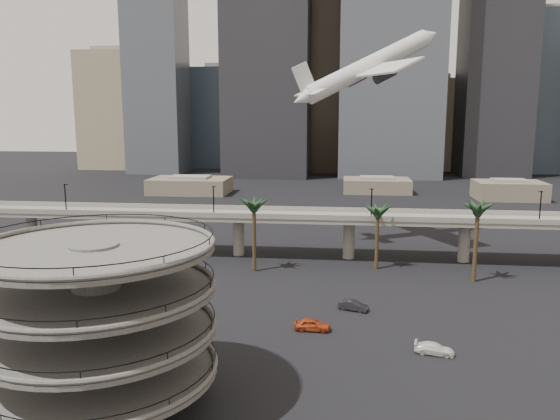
# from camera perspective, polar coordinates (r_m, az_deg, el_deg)

# --- Properties ---
(ground) EXTENTS (700.00, 700.00, 0.00)m
(ground) POSITION_cam_1_polar(r_m,az_deg,el_deg) (58.30, -3.83, -18.71)
(ground) COLOR black
(ground) RESTS_ON ground
(parking_ramp) EXTENTS (22.20, 22.20, 17.35)m
(parking_ramp) POSITION_cam_1_polar(r_m,az_deg,el_deg) (54.55, -18.51, -9.97)
(parking_ramp) COLOR #4D4B48
(parking_ramp) RESTS_ON ground
(overpass) EXTENTS (130.00, 9.30, 14.70)m
(overpass) POSITION_cam_1_polar(r_m,az_deg,el_deg) (107.71, 1.38, -1.10)
(overpass) COLOR slate
(overpass) RESTS_ON ground
(palm_trees) EXTENTS (42.40, 10.40, 14.00)m
(palm_trees) POSITION_cam_1_polar(r_m,az_deg,el_deg) (96.47, 9.14, -0.05)
(palm_trees) COLOR #40301B
(palm_trees) RESTS_ON ground
(low_buildings) EXTENTS (135.00, 27.50, 6.80)m
(low_buildings) POSITION_cam_1_polar(r_m,az_deg,el_deg) (194.24, 5.73, 2.45)
(low_buildings) COLOR #65584A
(low_buildings) RESTS_ON ground
(skyline) EXTENTS (269.00, 86.00, 133.12)m
(skyline) POSITION_cam_1_polar(r_m,az_deg,el_deg) (268.25, 7.98, 14.27)
(skyline) COLOR gray
(skyline) RESTS_ON ground
(airborne_jet) EXTENTS (33.01, 31.67, 18.75)m
(airborne_jet) POSITION_cam_1_polar(r_m,az_deg,el_deg) (119.83, 9.15, 14.52)
(airborne_jet) COLOR silver
(airborne_jet) RESTS_ON ground
(car_a) EXTENTS (4.78, 2.03, 1.61)m
(car_a) POSITION_cam_1_polar(r_m,az_deg,el_deg) (73.11, 3.39, -11.87)
(car_a) COLOR #B63F1A
(car_a) RESTS_ON ground
(car_b) EXTENTS (4.60, 2.85, 1.43)m
(car_b) POSITION_cam_1_polar(r_m,az_deg,el_deg) (80.75, 7.67, -9.86)
(car_b) COLOR black
(car_b) RESTS_ON ground
(car_c) EXTENTS (4.90, 2.83, 1.34)m
(car_c) POSITION_cam_1_polar(r_m,az_deg,el_deg) (68.92, 15.82, -13.76)
(car_c) COLOR white
(car_c) RESTS_ON ground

